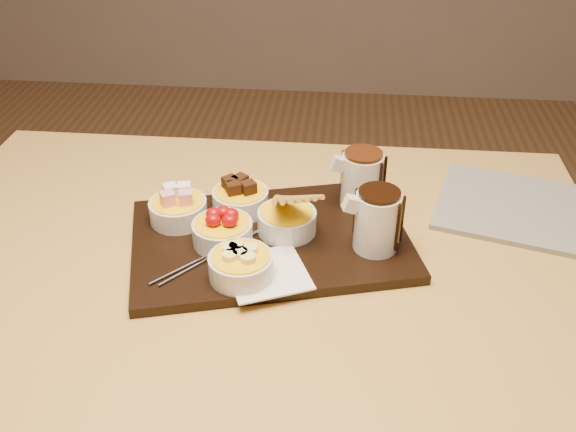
# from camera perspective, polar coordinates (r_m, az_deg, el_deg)

# --- Properties ---
(dining_table) EXTENTS (1.20, 0.80, 0.75)m
(dining_table) POSITION_cam_1_polar(r_m,az_deg,el_deg) (1.14, -3.03, -6.98)
(dining_table) COLOR tan
(dining_table) RESTS_ON ground
(serving_board) EXTENTS (0.52, 0.41, 0.02)m
(serving_board) POSITION_cam_1_polar(r_m,az_deg,el_deg) (1.09, -1.57, -2.16)
(serving_board) COLOR black
(serving_board) RESTS_ON dining_table
(napkin) EXTENTS (0.16, 0.16, 0.00)m
(napkin) POSITION_cam_1_polar(r_m,az_deg,el_deg) (1.00, -1.88, -5.08)
(napkin) COLOR white
(napkin) RESTS_ON serving_board
(bowl_marshmallows) EXTENTS (0.10, 0.10, 0.04)m
(bowl_marshmallows) POSITION_cam_1_polar(r_m,az_deg,el_deg) (1.13, -9.72, 0.47)
(bowl_marshmallows) COLOR beige
(bowl_marshmallows) RESTS_ON serving_board
(bowl_cake) EXTENTS (0.10, 0.10, 0.04)m
(bowl_cake) POSITION_cam_1_polar(r_m,az_deg,el_deg) (1.14, -4.24, 1.39)
(bowl_cake) COLOR beige
(bowl_cake) RESTS_ON serving_board
(bowl_strawberries) EXTENTS (0.10, 0.10, 0.04)m
(bowl_strawberries) POSITION_cam_1_polar(r_m,az_deg,el_deg) (1.06, -5.83, -1.50)
(bowl_strawberries) COLOR beige
(bowl_strawberries) RESTS_ON serving_board
(bowl_biscotti) EXTENTS (0.10, 0.10, 0.04)m
(bowl_biscotti) POSITION_cam_1_polar(r_m,az_deg,el_deg) (1.08, -0.10, -0.49)
(bowl_biscotti) COLOR beige
(bowl_biscotti) RESTS_ON serving_board
(bowl_bananas) EXTENTS (0.10, 0.10, 0.04)m
(bowl_bananas) POSITION_cam_1_polar(r_m,az_deg,el_deg) (0.99, -4.21, -4.52)
(bowl_bananas) COLOR beige
(bowl_bananas) RESTS_ON serving_board
(pitcher_dark_chocolate) EXTENTS (0.09, 0.09, 0.10)m
(pitcher_dark_chocolate) POSITION_cam_1_polar(r_m,az_deg,el_deg) (1.04, 7.92, -0.49)
(pitcher_dark_chocolate) COLOR silver
(pitcher_dark_chocolate) RESTS_ON serving_board
(pitcher_milk_chocolate) EXTENTS (0.09, 0.09, 0.10)m
(pitcher_milk_chocolate) POSITION_cam_1_polar(r_m,az_deg,el_deg) (1.15, 6.57, 3.15)
(pitcher_milk_chocolate) COLOR silver
(pitcher_milk_chocolate) RESTS_ON serving_board
(fondue_skewers) EXTENTS (0.21, 0.20, 0.01)m
(fondue_skewers) POSITION_cam_1_polar(r_m,az_deg,el_deg) (1.05, -6.22, -3.01)
(fondue_skewers) COLOR silver
(fondue_skewers) RESTS_ON serving_board
(newspaper) EXTENTS (0.36, 0.31, 0.01)m
(newspaper) POSITION_cam_1_polar(r_m,az_deg,el_deg) (1.25, 20.17, 0.59)
(newspaper) COLOR beige
(newspaper) RESTS_ON dining_table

